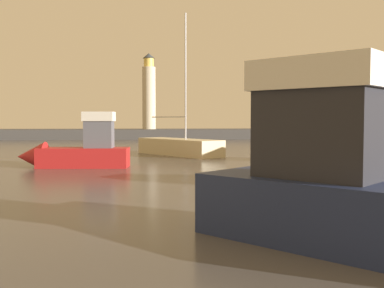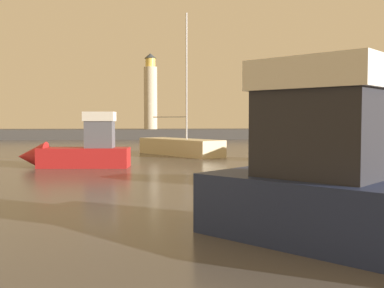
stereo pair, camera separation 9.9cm
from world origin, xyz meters
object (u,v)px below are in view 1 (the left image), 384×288
object	(u,v)px
lighthouse	(149,93)
motorboat_2	(74,152)
motorboat_0	(366,166)
sailboat_moored	(179,147)

from	to	relation	value
lighthouse	motorboat_2	size ratio (longest dim) A/B	1.69
motorboat_0	motorboat_2	xyz separation A→B (m)	(-13.46, 9.50, -0.01)
lighthouse	motorboat_2	bearing A→B (deg)	-95.02
motorboat_0	motorboat_2	distance (m)	16.47
lighthouse	sailboat_moored	bearing A→B (deg)	-84.58
motorboat_0	motorboat_2	world-z (taller)	motorboat_2
motorboat_2	sailboat_moored	bearing A→B (deg)	52.87
lighthouse	motorboat_0	distance (m)	51.88
motorboat_2	sailboat_moored	world-z (taller)	sailboat_moored
sailboat_moored	motorboat_2	bearing A→B (deg)	-127.13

